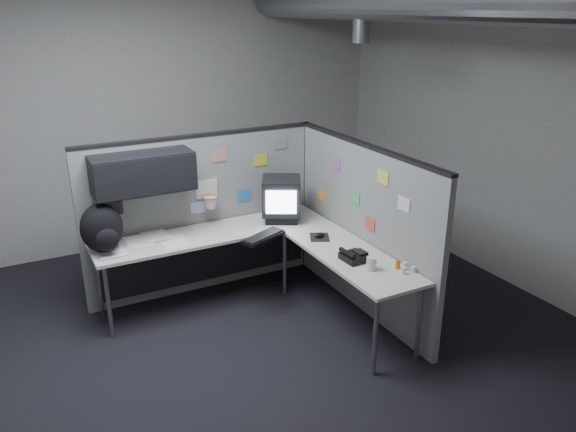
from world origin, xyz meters
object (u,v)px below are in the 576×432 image
keyboard (263,237)px  desk (249,248)px  backpack (102,229)px  phone (354,256)px  monitor (281,198)px

keyboard → desk: bearing=158.6°
backpack → phone: bearing=-17.6°
desk → keyboard: keyboard is taller
keyboard → backpack: size_ratio=1.09×
monitor → keyboard: bearing=-152.7°
phone → backpack: bearing=154.9°
keyboard → phone: (0.48, -0.80, 0.02)m
monitor → phone: (0.09, -1.17, -0.19)m
desk → backpack: backpack is taller
desk → monitor: monitor is taller
desk → phone: phone is taller
desk → monitor: 0.66m
phone → monitor: bearing=101.9°
desk → backpack: size_ratio=5.13×
desk → phone: (0.59, -0.90, 0.15)m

